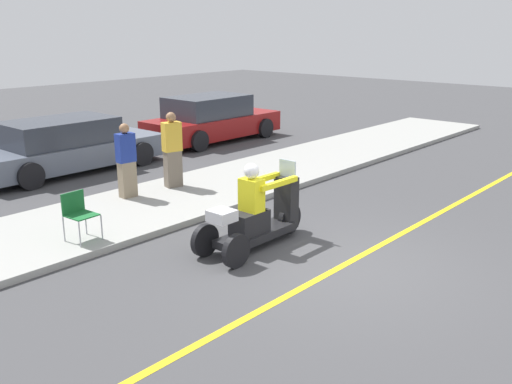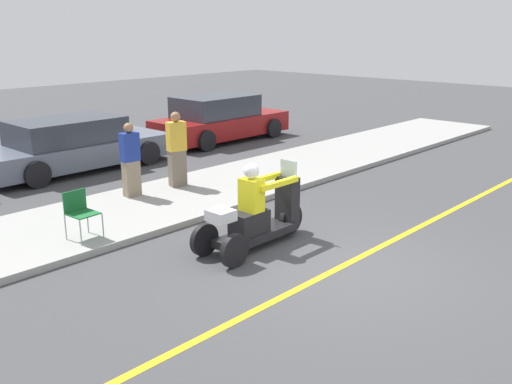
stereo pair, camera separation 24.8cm
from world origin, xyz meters
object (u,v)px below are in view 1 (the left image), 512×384
Objects in this scene: parked_car_lot_center at (66,146)px; spectator_mid_group at (126,162)px; folding_chair_set_back at (78,211)px; spectator_with_child at (172,151)px; motorcycle_trike at (257,217)px; parked_car_lot_right at (211,119)px.

spectator_mid_group is at bearing -100.09° from parked_car_lot_center.
spectator_mid_group reaches higher than folding_chair_set_back.
spectator_with_child is 2.06× the size of folding_chair_set_back.
folding_chair_set_back is (-3.26, -1.38, -0.31)m from spectator_with_child.
parked_car_lot_center is (0.61, 3.43, -0.22)m from spectator_mid_group.
spectator_with_child is 3.55m from folding_chair_set_back.
parked_car_lot_center reaches higher than folding_chair_set_back.
parked_car_lot_center is at bearing 61.24° from folding_chair_set_back.
motorcycle_trike is 0.48× the size of parked_car_lot_center.
spectator_mid_group reaches higher than parked_car_lot_right.
motorcycle_trike reaches higher than parked_car_lot_right.
spectator_with_child is at bearing 22.95° from folding_chair_set_back.
folding_chair_set_back is (-2.08, -1.47, -0.26)m from spectator_mid_group.
spectator_with_child is at bearing -4.25° from spectator_mid_group.
spectator_mid_group is 1.92× the size of folding_chair_set_back.
spectator_with_child is 0.35× the size of parked_car_lot_center.
spectator_mid_group is (-1.18, 0.09, -0.05)m from spectator_with_child.
spectator_mid_group is at bearing -148.91° from parked_car_lot_right.
parked_car_lot_center is (-5.35, -0.17, -0.04)m from parked_car_lot_right.
spectator_mid_group is 2.55m from folding_chair_set_back.
motorcycle_trike is at bearing -95.62° from parked_car_lot_center.
spectator_mid_group is 0.34× the size of parked_car_lot_right.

